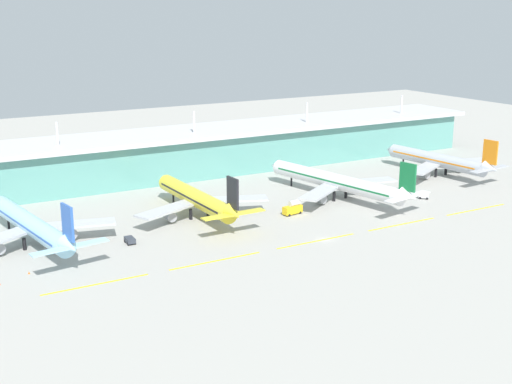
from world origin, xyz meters
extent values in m
plane|color=#A8A59E|center=(0.00, 0.00, 0.00)|extent=(600.00, 600.00, 0.00)
cube|color=#5B9E93|center=(0.00, 99.50, 8.43)|extent=(280.00, 28.00, 16.85)
cube|color=silver|center=(0.00, 99.50, 17.75)|extent=(288.00, 34.00, 1.80)
cylinder|color=silver|center=(-56.00, 93.90, 23.15)|extent=(0.90, 0.90, 9.00)
cylinder|color=silver|center=(0.00, 93.90, 23.15)|extent=(0.90, 0.90, 9.00)
cylinder|color=silver|center=(56.00, 93.90, 23.15)|extent=(0.90, 0.90, 9.00)
cylinder|color=silver|center=(112.00, 93.90, 23.15)|extent=(0.90, 0.90, 9.00)
cylinder|color=#9ED1EA|center=(-78.66, 39.24, 6.50)|extent=(13.63, 53.67, 5.80)
cone|color=#9ED1EA|center=(-74.28, 9.87, 7.70)|extent=(5.86, 7.28, 5.72)
cube|color=#2D5BB7|center=(-74.42, 10.86, 14.15)|extent=(1.64, 6.43, 9.50)
cube|color=#9ED1EA|center=(-79.79, 9.56, 7.50)|extent=(10.36, 4.64, 0.36)
cube|color=#9ED1EA|center=(-68.91, 11.18, 7.50)|extent=(10.36, 4.64, 0.36)
cube|color=#B7BABF|center=(-66.14, 36.64, 5.20)|extent=(24.92, 12.22, 0.70)
cylinder|color=gray|center=(-67.54, 37.89, 2.40)|extent=(3.83, 4.92, 3.20)
cylinder|color=black|center=(-81.62, 59.05, 1.80)|extent=(0.70, 0.70, 3.60)
cylinder|color=black|center=(-81.38, 35.80, 1.80)|extent=(1.10, 1.10, 3.60)
cylinder|color=black|center=(-75.06, 36.75, 1.80)|extent=(1.10, 1.10, 3.60)
cube|color=#2D5BB7|center=(-78.66, 39.24, 6.90)|extent=(12.88, 48.39, 0.60)
cylinder|color=yellow|center=(-23.72, 42.20, 6.50)|extent=(6.91, 48.63, 5.80)
cone|color=yellow|center=(-24.32, 68.45, 6.50)|extent=(5.60, 4.13, 5.51)
cone|color=yellow|center=(-23.09, 14.95, 7.70)|extent=(5.08, 6.74, 5.72)
cube|color=black|center=(-23.11, 15.95, 14.15)|extent=(0.85, 6.41, 9.50)
cube|color=yellow|center=(-28.60, 15.32, 7.50)|extent=(10.07, 3.43, 0.36)
cube|color=yellow|center=(-17.60, 15.58, 7.50)|extent=(10.07, 3.43, 0.36)
cube|color=#B7BABF|center=(-35.61, 37.50, 5.20)|extent=(24.73, 15.74, 0.70)
cylinder|color=gray|center=(-34.45, 38.97, 2.40)|extent=(3.30, 4.57, 3.20)
cube|color=#B7BABF|center=(-11.62, 38.05, 5.20)|extent=(24.85, 14.84, 0.70)
cylinder|color=gray|center=(-12.85, 39.47, 2.40)|extent=(3.30, 4.57, 3.20)
cylinder|color=black|center=(-24.14, 60.38, 1.80)|extent=(0.70, 0.70, 3.60)
cylinder|color=black|center=(-26.85, 39.13, 1.80)|extent=(1.10, 1.10, 3.60)
cylinder|color=black|center=(-20.45, 39.27, 1.80)|extent=(1.10, 1.10, 3.60)
cube|color=black|center=(-23.72, 42.20, 6.90)|extent=(6.84, 43.78, 0.60)
cylinder|color=silver|center=(30.75, 37.37, 6.50)|extent=(17.21, 61.75, 5.80)
cone|color=silver|center=(24.62, 69.67, 6.50)|extent=(6.16, 4.96, 5.51)
cone|color=silver|center=(37.06, 4.09, 7.70)|extent=(6.08, 7.43, 5.72)
cube|color=#146B38|center=(36.88, 5.07, 14.15)|extent=(1.88, 6.42, 9.50)
cube|color=silver|center=(31.57, 3.56, 7.50)|extent=(10.42, 5.01, 0.36)
cube|color=silver|center=(42.37, 5.61, 7.50)|extent=(10.42, 5.01, 0.36)
cube|color=#B7BABF|center=(19.78, 30.79, 5.20)|extent=(23.86, 18.70, 0.70)
cylinder|color=gray|center=(20.69, 32.43, 2.40)|extent=(3.98, 5.02, 3.20)
cube|color=#B7BABF|center=(43.36, 35.26, 5.20)|extent=(24.87, 11.35, 0.70)
cylinder|color=gray|center=(41.91, 36.45, 2.40)|extent=(3.98, 5.02, 3.20)
cylinder|color=black|center=(26.43, 60.12, 1.80)|extent=(0.70, 0.70, 3.60)
cylinder|color=black|center=(28.16, 33.83, 1.80)|extent=(1.10, 1.10, 3.60)
cylinder|color=black|center=(34.45, 35.02, 1.80)|extent=(1.10, 1.10, 3.60)
cube|color=#146B38|center=(30.75, 37.37, 6.90)|extent=(16.10, 55.69, 0.60)
cylinder|color=#ADB2BC|center=(90.25, 46.32, 6.50)|extent=(10.80, 48.64, 5.80)
cone|color=#ADB2BC|center=(87.52, 72.32, 6.50)|extent=(5.90, 4.55, 5.51)
cone|color=#ADB2BC|center=(93.08, 19.32, 7.70)|extent=(5.59, 7.11, 5.72)
cube|color=orange|center=(92.98, 20.31, 14.15)|extent=(1.36, 6.44, 9.50)
cube|color=#ADB2BC|center=(87.56, 19.24, 7.50)|extent=(10.28, 4.23, 0.36)
cube|color=#ADB2BC|center=(98.50, 20.39, 7.50)|extent=(10.28, 4.23, 0.36)
cube|color=#B7BABF|center=(78.78, 40.67, 5.20)|extent=(24.38, 17.27, 0.70)
cylinder|color=gray|center=(79.82, 42.23, 2.40)|extent=(3.65, 4.81, 3.20)
cube|color=#B7BABF|center=(102.65, 43.17, 5.20)|extent=(24.94, 13.16, 0.70)
cylinder|color=gray|center=(101.30, 44.48, 2.40)|extent=(3.65, 4.81, 3.20)
cylinder|color=black|center=(88.36, 64.33, 1.80)|extent=(0.70, 0.70, 3.60)
cylinder|color=black|center=(87.38, 43.00, 1.80)|extent=(1.10, 1.10, 3.60)
cylinder|color=black|center=(93.74, 43.67, 1.80)|extent=(1.10, 1.10, 3.60)
cube|color=orange|center=(90.25, 46.32, 6.90)|extent=(10.34, 43.84, 0.60)
cube|color=yellow|center=(-71.00, 0.03, 0.02)|extent=(28.00, 0.70, 0.04)
cube|color=yellow|center=(-37.00, 0.03, 0.02)|extent=(28.00, 0.70, 0.04)
cube|color=yellow|center=(-3.00, 0.03, 0.02)|extent=(28.00, 0.70, 0.04)
cube|color=yellow|center=(31.00, 0.03, 0.02)|extent=(28.00, 0.70, 0.04)
cube|color=yellow|center=(65.00, 0.03, 0.02)|extent=(28.00, 0.70, 0.04)
cube|color=#333842|center=(-52.77, 26.02, 1.15)|extent=(2.53, 4.47, 1.40)
cylinder|color=black|center=(-53.80, 27.59, 0.45)|extent=(0.38, 0.91, 0.90)
cylinder|color=black|center=(-51.64, 27.53, 0.45)|extent=(0.38, 0.91, 0.90)
cylinder|color=black|center=(-53.89, 24.51, 0.45)|extent=(0.38, 0.91, 0.90)
cylinder|color=black|center=(-51.73, 24.45, 0.45)|extent=(0.38, 0.91, 0.90)
cube|color=silver|center=(58.95, 19.78, 1.25)|extent=(3.77, 3.86, 1.60)
cube|color=silver|center=(58.95, 19.78, 2.40)|extent=(3.53, 3.60, 0.16)
cylinder|color=black|center=(57.50, 20.14, 0.45)|extent=(0.87, 0.90, 0.90)
cylinder|color=black|center=(58.68, 21.25, 0.45)|extent=(0.87, 0.90, 0.90)
cylinder|color=black|center=(59.22, 18.30, 0.45)|extent=(0.87, 0.90, 0.90)
cylinder|color=black|center=(60.41, 19.41, 0.45)|extent=(0.87, 0.90, 0.90)
cube|color=gold|center=(5.83, 27.19, 1.75)|extent=(7.52, 3.70, 2.60)
cylinder|color=silver|center=(6.62, 27.32, 3.95)|extent=(4.26, 2.60, 2.00)
cylinder|color=black|center=(3.52, 25.64, 0.45)|extent=(0.94, 0.49, 0.90)
cylinder|color=black|center=(3.15, 27.95, 0.45)|extent=(0.94, 0.49, 0.90)
cylinder|color=black|center=(8.50, 26.43, 0.45)|extent=(0.94, 0.49, 0.90)
cylinder|color=black|center=(8.13, 28.74, 0.45)|extent=(0.94, 0.49, 0.90)
cone|color=orange|center=(-84.29, 15.98, 0.35)|extent=(0.56, 0.56, 0.70)
camera|label=1|loc=(-114.91, -159.46, 67.33)|focal=47.47mm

